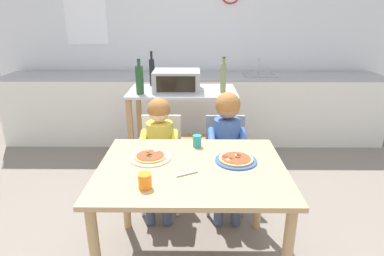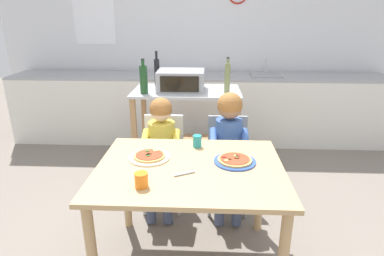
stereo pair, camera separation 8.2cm
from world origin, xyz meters
name	(u,v)px [view 2 (the right image)]	position (x,y,z in m)	size (l,w,h in m)	color
ground_plane	(196,185)	(0.00, 1.09, 0.00)	(10.96, 10.96, 0.00)	slate
back_wall_tiled	(200,37)	(0.00, 2.77, 1.35)	(5.48, 0.14, 2.70)	silver
kitchen_counter	(199,108)	(0.00, 2.36, 0.45)	(4.93, 0.60, 1.09)	silver
kitchen_island_cart	(187,118)	(-0.11, 1.40, 0.62)	(1.09, 0.61, 0.92)	#B7BABF
toaster_oven	(181,80)	(-0.16, 1.39, 1.02)	(0.47, 0.37, 0.20)	#999BA0
bottle_squat_spirits	(227,78)	(0.30, 1.30, 1.07)	(0.05, 0.05, 0.35)	olive
bottle_clear_vinegar	(157,71)	(-0.44, 1.62, 1.07)	(0.06, 0.06, 0.37)	black
bottle_tall_green_wine	(144,79)	(-0.51, 1.23, 1.06)	(0.08, 0.08, 0.34)	#1E4723
dining_table	(190,181)	(0.00, 0.00, 0.65)	(1.18, 0.92, 0.75)	tan
dining_chair_left	(163,155)	(-0.28, 0.76, 0.48)	(0.36, 0.36, 0.81)	silver
dining_chair_right	(227,156)	(0.29, 0.76, 0.48)	(0.36, 0.36, 0.81)	gray
child_in_yellow_shirt	(161,143)	(-0.28, 0.64, 0.65)	(0.32, 0.42, 1.00)	#424C6B
child_in_blue_striped_shirt	(229,139)	(0.29, 0.64, 0.69)	(0.32, 0.42, 1.05)	#424C6B
pizza_plate_cream	(149,156)	(-0.28, 0.11, 0.77)	(0.27, 0.27, 0.03)	beige
pizza_plate_blue_rimmed	(235,160)	(0.29, 0.07, 0.77)	(0.27, 0.27, 0.03)	#3356B7
drinking_cup_teal	(197,141)	(0.04, 0.32, 0.80)	(0.06, 0.06, 0.09)	teal
drinking_cup_orange	(141,180)	(-0.25, -0.27, 0.80)	(0.08, 0.08, 0.09)	orange
serving_spoon	(185,174)	(-0.03, -0.11, 0.76)	(0.01, 0.01, 0.14)	#B7BABF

